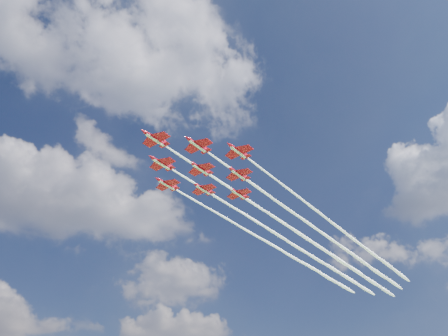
# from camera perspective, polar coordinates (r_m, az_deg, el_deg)

# --- Properties ---
(jet_lead) EXTENTS (125.81, 94.02, 2.44)m
(jet_lead) POSITION_cam_1_polar(r_m,az_deg,el_deg) (172.79, 9.30, -8.12)
(jet_lead) COLOR #AC0919
(jet_row2_port) EXTENTS (125.81, 94.02, 2.44)m
(jet_row2_port) POSITION_cam_1_polar(r_m,az_deg,el_deg) (177.58, 12.90, -8.43)
(jet_row2_port) COLOR #AC0919
(jet_row2_starb) EXTENTS (125.81, 94.02, 2.44)m
(jet_row2_starb) POSITION_cam_1_polar(r_m,az_deg,el_deg) (183.54, 8.90, -9.75)
(jet_row2_starb) COLOR #AC0919
(jet_row3_port) EXTENTS (125.81, 94.02, 2.44)m
(jet_row3_port) POSITION_cam_1_polar(r_m,az_deg,el_deg) (183.02, 16.31, -8.70)
(jet_row3_port) COLOR #AC0919
(jet_row3_centre) EXTENTS (125.81, 94.02, 2.44)m
(jet_row3_centre) POSITION_cam_1_polar(r_m,az_deg,el_deg) (188.26, 12.32, -10.01)
(jet_row3_centre) COLOR #AC0919
(jet_row3_starb) EXTENTS (125.81, 94.02, 2.44)m
(jet_row3_starb) POSITION_cam_1_polar(r_m,az_deg,el_deg) (194.44, 8.54, -11.20)
(jet_row3_starb) COLOR #AC0919
(jet_row4_port) EXTENTS (125.81, 94.02, 2.44)m
(jet_row4_port) POSITION_cam_1_polar(r_m,az_deg,el_deg) (193.61, 15.57, -10.22)
(jet_row4_port) COLOR #AC0919
(jet_row4_starb) EXTENTS (125.81, 94.02, 2.44)m
(jet_row4_starb) POSITION_cam_1_polar(r_m,az_deg,el_deg) (199.09, 11.80, -11.41)
(jet_row4_starb) COLOR #AC0919
(jet_tail) EXTENTS (125.81, 94.02, 2.44)m
(jet_tail) POSITION_cam_1_polar(r_m,az_deg,el_deg) (204.34, 14.90, -11.58)
(jet_tail) COLOR #AC0919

